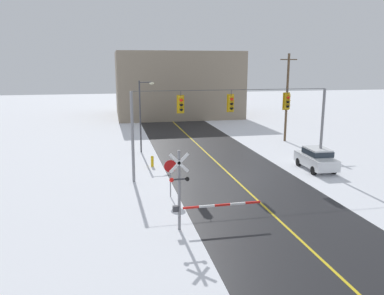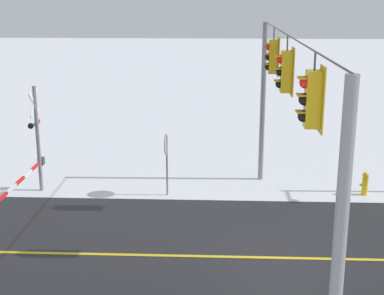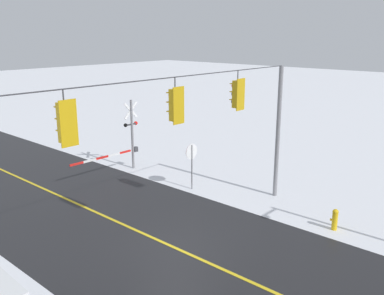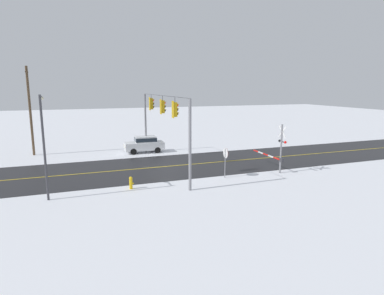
# 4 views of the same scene
# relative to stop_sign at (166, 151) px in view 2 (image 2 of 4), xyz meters

# --- Properties ---
(ground_plane) EXTENTS (160.00, 160.00, 0.00)m
(ground_plane) POSITION_rel_stop_sign_xyz_m (4.99, 3.61, -1.71)
(ground_plane) COLOR white
(signal_span) EXTENTS (14.20, 0.47, 6.22)m
(signal_span) POSITION_rel_stop_sign_xyz_m (5.04, 3.60, 2.53)
(signal_span) COLOR gray
(signal_span) RESTS_ON ground
(stop_sign) EXTENTS (0.80, 0.09, 2.35)m
(stop_sign) POSITION_rel_stop_sign_xyz_m (0.00, 0.00, 0.00)
(stop_sign) COLOR gray
(stop_sign) RESTS_ON ground
(railroad_crossing) EXTENTS (4.66, 0.31, 4.00)m
(railroad_crossing) POSITION_rel_stop_sign_xyz_m (0.11, -4.83, 0.24)
(railroad_crossing) COLOR gray
(railroad_crossing) RESTS_ON ground
(fire_hydrant) EXTENTS (0.24, 0.31, 0.88)m
(fire_hydrant) POSITION_rel_stop_sign_xyz_m (-0.34, 7.34, -1.25)
(fire_hydrant) COLOR gold
(fire_hydrant) RESTS_ON ground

